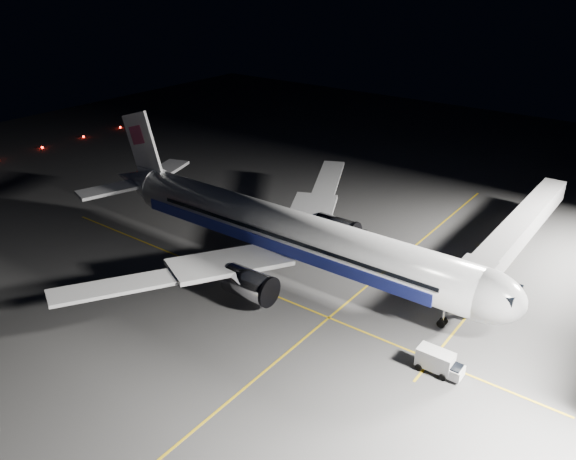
# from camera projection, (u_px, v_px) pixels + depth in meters

# --- Properties ---
(ground) EXTENTS (200.00, 200.00, 0.00)m
(ground) POSITION_uv_depth(u_px,v_px,m) (289.00, 269.00, 71.15)
(ground) COLOR #4C4C4F
(ground) RESTS_ON ground
(guide_line_main) EXTENTS (0.25, 80.00, 0.01)m
(guide_line_main) POSITION_uv_depth(u_px,v_px,m) (357.00, 294.00, 65.73)
(guide_line_main) COLOR gold
(guide_line_main) RESTS_ON ground
(guide_line_cross) EXTENTS (70.00, 0.25, 0.01)m
(guide_line_cross) POSITION_uv_depth(u_px,v_px,m) (259.00, 289.00, 66.82)
(guide_line_cross) COLOR gold
(guide_line_cross) RESTS_ON ground
(guide_line_side) EXTENTS (0.25, 40.00, 0.01)m
(guide_line_side) POSITION_uv_depth(u_px,v_px,m) (488.00, 291.00, 66.44)
(guide_line_side) COLOR gold
(guide_line_side) RESTS_ON ground
(airliner) EXTENTS (61.48, 54.22, 16.64)m
(airliner) POSITION_uv_depth(u_px,v_px,m) (282.00, 230.00, 69.51)
(airliner) COLOR silver
(airliner) RESTS_ON ground
(jet_bridge) EXTENTS (3.60, 34.40, 6.30)m
(jet_bridge) POSITION_uv_depth(u_px,v_px,m) (515.00, 232.00, 70.29)
(jet_bridge) COLOR #B2B2B7
(jet_bridge) RESTS_ON ground
(service_truck) EXTENTS (4.44, 2.02, 2.26)m
(service_truck) POSITION_uv_depth(u_px,v_px,m) (439.00, 362.00, 52.74)
(service_truck) COLOR silver
(service_truck) RESTS_ON ground
(baggage_tug) EXTENTS (2.81, 2.50, 1.72)m
(baggage_tug) POSITION_uv_depth(u_px,v_px,m) (358.00, 234.00, 78.60)
(baggage_tug) COLOR black
(baggage_tug) RESTS_ON ground
(safety_cone_a) EXTENTS (0.41, 0.41, 0.62)m
(safety_cone_a) POSITION_uv_depth(u_px,v_px,m) (310.00, 224.00, 82.84)
(safety_cone_a) COLOR #E55B09
(safety_cone_a) RESTS_ON ground
(safety_cone_b) EXTENTS (0.35, 0.35, 0.53)m
(safety_cone_b) POSITION_uv_depth(u_px,v_px,m) (375.00, 247.00, 76.17)
(safety_cone_b) COLOR #E55B09
(safety_cone_b) RESTS_ON ground
(safety_cone_c) EXTENTS (0.42, 0.42, 0.63)m
(safety_cone_c) POSITION_uv_depth(u_px,v_px,m) (325.00, 236.00, 78.92)
(safety_cone_c) COLOR #E55B09
(safety_cone_c) RESTS_ON ground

